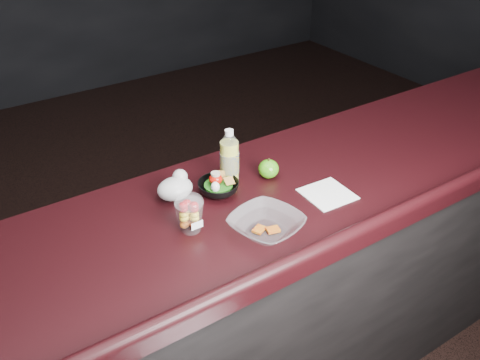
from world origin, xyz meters
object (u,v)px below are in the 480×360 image
Objects in this scene: lemonade_bottle at (229,160)px; green_apple at (269,169)px; fruit_cup at (190,212)px; snack_bowl at (218,187)px; takeout_bowl at (266,225)px.

green_apple is at bearing -22.02° from lemonade_bottle.
fruit_cup reaches higher than snack_bowl.
lemonade_bottle reaches higher than takeout_bowl.
snack_bowl is (-0.21, 0.01, -0.01)m from green_apple.
fruit_cup is 0.49× the size of takeout_bowl.
snack_bowl is at bearing 91.82° from takeout_bowl.
lemonade_bottle is 2.65× the size of green_apple.
lemonade_bottle is 1.29× the size of snack_bowl.
snack_bowl is at bearing -150.31° from lemonade_bottle.
snack_bowl is (-0.08, -0.04, -0.06)m from lemonade_bottle.
lemonade_bottle reaches higher than snack_bowl.
lemonade_bottle is at bearing 33.57° from fruit_cup.
green_apple is at bearing -3.04° from snack_bowl.
snack_bowl reaches higher than takeout_bowl.
snack_bowl is 0.60× the size of takeout_bowl.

